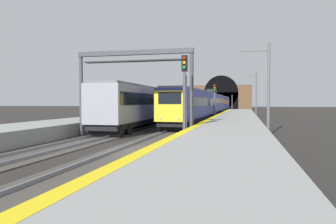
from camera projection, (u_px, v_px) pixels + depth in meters
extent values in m
plane|color=#282623|center=(135.00, 151.00, 17.10)|extent=(320.00, 320.00, 0.00)
cube|color=gray|center=(223.00, 144.00, 15.96)|extent=(112.00, 4.88, 1.01)
cube|color=yellow|center=(181.00, 133.00, 16.46)|extent=(112.00, 0.50, 0.01)
cube|color=#423D38|center=(135.00, 150.00, 17.09)|extent=(160.00, 3.12, 0.06)
cube|color=gray|center=(122.00, 148.00, 17.26)|extent=(160.00, 0.07, 0.15)
cube|color=gray|center=(147.00, 149.00, 16.92)|extent=(160.00, 0.07, 0.15)
cube|color=#423D38|center=(60.00, 148.00, 18.17)|extent=(160.00, 2.98, 0.06)
cube|color=gray|center=(49.00, 145.00, 18.33)|extent=(160.00, 0.07, 0.15)
cube|color=gray|center=(71.00, 146.00, 17.99)|extent=(160.00, 0.07, 0.15)
cube|color=navy|center=(193.00, 104.00, 35.94)|extent=(20.39, 3.28, 2.82)
cube|color=black|center=(193.00, 102.00, 35.93)|extent=(19.57, 3.29, 0.91)
cube|color=slate|center=(193.00, 91.00, 35.89)|extent=(19.77, 2.85, 0.20)
cube|color=black|center=(193.00, 118.00, 35.99)|extent=(19.97, 2.93, 0.52)
cylinder|color=black|center=(174.00, 127.00, 27.40)|extent=(1.01, 2.61, 0.95)
cylinder|color=black|center=(178.00, 125.00, 29.14)|extent=(1.01, 2.61, 0.95)
cylinder|color=black|center=(202.00, 118.00, 42.87)|extent=(1.01, 2.61, 0.95)
cylinder|color=black|center=(204.00, 117.00, 44.61)|extent=(1.01, 2.61, 0.95)
cube|color=yellow|center=(170.00, 106.00, 26.10)|extent=(0.18, 2.70, 2.59)
cube|color=black|center=(170.00, 98.00, 26.03)|extent=(0.09, 1.97, 1.02)
sphere|color=#F2EACC|center=(179.00, 118.00, 25.87)|extent=(0.20, 0.20, 0.20)
sphere|color=#F2EACC|center=(161.00, 118.00, 26.27)|extent=(0.20, 0.20, 0.20)
cube|color=navy|center=(212.00, 103.00, 56.37)|extent=(20.39, 3.28, 2.82)
cube|color=black|center=(212.00, 101.00, 56.36)|extent=(19.57, 3.29, 0.85)
cube|color=slate|center=(212.00, 95.00, 56.32)|extent=(19.77, 2.85, 0.20)
cube|color=black|center=(211.00, 112.00, 56.42)|extent=(19.97, 2.93, 0.52)
cylinder|color=black|center=(204.00, 116.00, 47.78)|extent=(1.01, 2.61, 0.95)
cylinder|color=black|center=(206.00, 116.00, 49.52)|extent=(1.01, 2.61, 0.95)
cylinder|color=black|center=(216.00, 113.00, 63.35)|extent=(1.01, 2.61, 0.95)
cylinder|color=black|center=(217.00, 112.00, 65.09)|extent=(1.01, 2.61, 0.95)
cube|color=navy|center=(220.00, 103.00, 76.80)|extent=(20.39, 3.28, 2.82)
cube|color=black|center=(220.00, 102.00, 76.79)|extent=(19.57, 3.29, 0.87)
cube|color=slate|center=(220.00, 97.00, 76.75)|extent=(19.77, 2.85, 0.20)
cube|color=black|center=(220.00, 109.00, 76.85)|extent=(19.97, 2.93, 0.52)
cylinder|color=black|center=(216.00, 112.00, 68.18)|extent=(1.01, 2.61, 0.95)
cylinder|color=black|center=(217.00, 112.00, 69.92)|extent=(1.01, 2.61, 0.95)
cylinder|color=black|center=(223.00, 110.00, 83.81)|extent=(1.01, 2.61, 0.95)
cylinder|color=black|center=(224.00, 110.00, 85.55)|extent=(1.01, 2.61, 0.95)
cube|color=black|center=(212.00, 92.00, 56.30)|extent=(1.34, 1.72, 0.90)
cube|color=gray|center=(142.00, 103.00, 32.45)|extent=(20.65, 3.38, 2.99)
cube|color=black|center=(142.00, 99.00, 32.44)|extent=(19.83, 3.39, 1.01)
cube|color=slate|center=(142.00, 88.00, 32.40)|extent=(20.02, 2.94, 0.20)
cube|color=black|center=(142.00, 120.00, 32.51)|extent=(20.23, 3.03, 0.53)
cylinder|color=black|center=(162.00, 118.00, 41.53)|extent=(1.04, 2.61, 0.96)
cylinder|color=black|center=(159.00, 119.00, 39.77)|extent=(1.04, 2.61, 0.96)
cylinder|color=black|center=(115.00, 129.00, 25.27)|extent=(1.04, 2.61, 0.96)
cylinder|color=black|center=(106.00, 131.00, 23.51)|extent=(1.04, 2.61, 0.96)
cube|color=yellow|center=(164.00, 104.00, 42.55)|extent=(0.20, 2.69, 2.74)
cube|color=black|center=(164.00, 98.00, 42.58)|extent=(0.10, 1.96, 1.08)
sphere|color=#F2EACC|center=(159.00, 111.00, 42.81)|extent=(0.20, 0.20, 0.20)
sphere|color=#F2EACC|center=(170.00, 111.00, 42.48)|extent=(0.20, 0.20, 0.20)
cube|color=gray|center=(182.00, 103.00, 52.93)|extent=(20.65, 3.38, 2.99)
cube|color=black|center=(182.00, 101.00, 52.92)|extent=(19.83, 3.39, 1.07)
cube|color=slate|center=(182.00, 93.00, 52.88)|extent=(20.02, 2.94, 0.20)
cube|color=black|center=(182.00, 113.00, 52.98)|extent=(20.23, 3.03, 0.53)
cylinder|color=black|center=(189.00, 113.00, 61.92)|extent=(1.04, 2.61, 0.96)
cylinder|color=black|center=(188.00, 113.00, 60.16)|extent=(1.04, 2.61, 0.96)
cylinder|color=black|center=(173.00, 117.00, 45.83)|extent=(1.04, 2.61, 0.96)
cylinder|color=black|center=(171.00, 117.00, 44.07)|extent=(1.04, 2.61, 0.96)
cube|color=gray|center=(199.00, 102.00, 73.40)|extent=(20.65, 3.38, 2.99)
cube|color=black|center=(199.00, 101.00, 73.39)|extent=(19.83, 3.39, 0.87)
cube|color=slate|center=(199.00, 96.00, 73.35)|extent=(20.02, 2.94, 0.20)
cube|color=black|center=(199.00, 110.00, 73.46)|extent=(20.23, 3.03, 0.53)
cylinder|color=black|center=(203.00, 110.00, 82.59)|extent=(1.04, 2.61, 0.96)
cylinder|color=black|center=(203.00, 110.00, 80.83)|extent=(1.04, 2.61, 0.96)
cylinder|color=black|center=(195.00, 112.00, 66.11)|extent=(1.04, 2.61, 0.96)
cylinder|color=black|center=(194.00, 112.00, 64.35)|extent=(1.04, 2.61, 0.96)
cylinder|color=#4C4C54|center=(185.00, 107.00, 20.69)|extent=(0.16, 0.16, 4.65)
cube|color=black|center=(185.00, 63.00, 20.60)|extent=(0.20, 0.38, 1.05)
cube|color=#4C4C54|center=(185.00, 107.00, 20.83)|extent=(0.04, 0.28, 4.18)
sphere|color=red|center=(184.00, 58.00, 20.47)|extent=(0.20, 0.20, 0.20)
sphere|color=yellow|center=(184.00, 63.00, 20.48)|extent=(0.20, 0.20, 0.20)
sphere|color=green|center=(184.00, 67.00, 20.49)|extent=(0.20, 0.20, 0.20)
cylinder|color=#4C4C54|center=(215.00, 107.00, 41.26)|extent=(0.16, 0.16, 3.90)
cube|color=black|center=(215.00, 88.00, 41.18)|extent=(0.20, 0.38, 1.05)
cube|color=#4C4C54|center=(215.00, 107.00, 41.39)|extent=(0.04, 0.28, 3.51)
sphere|color=red|center=(215.00, 86.00, 41.04)|extent=(0.20, 0.20, 0.20)
sphere|color=yellow|center=(215.00, 88.00, 41.05)|extent=(0.20, 0.20, 0.20)
sphere|color=green|center=(215.00, 90.00, 41.06)|extent=(0.20, 0.20, 0.20)
cylinder|color=#4C4C54|center=(232.00, 104.00, 97.37)|extent=(0.16, 0.16, 4.14)
cube|color=black|center=(232.00, 96.00, 97.29)|extent=(0.20, 0.38, 0.75)
cube|color=#4C4C54|center=(232.00, 104.00, 97.51)|extent=(0.04, 0.28, 3.73)
sphere|color=red|center=(232.00, 95.00, 97.16)|extent=(0.20, 0.20, 0.20)
sphere|color=yellow|center=(232.00, 96.00, 97.17)|extent=(0.20, 0.20, 0.20)
cylinder|color=#3F3F47|center=(81.00, 97.00, 24.59)|extent=(0.28, 0.28, 6.15)
cylinder|color=#3F3F47|center=(192.00, 96.00, 22.53)|extent=(0.28, 0.28, 6.15)
cube|color=#3F3F47|center=(134.00, 53.00, 23.46)|extent=(0.36, 8.98, 0.35)
cube|color=#2D2D33|center=(134.00, 61.00, 23.48)|extent=(0.70, 7.83, 0.08)
cube|color=brown|center=(221.00, 97.00, 110.65)|extent=(2.62, 20.87, 8.48)
cube|color=black|center=(221.00, 101.00, 109.37)|extent=(0.12, 11.69, 5.94)
cylinder|color=black|center=(221.00, 92.00, 109.27)|extent=(0.12, 11.69, 11.69)
cylinder|color=#595B60|center=(256.00, 95.00, 51.43)|extent=(0.22, 0.22, 7.51)
cylinder|color=#595B60|center=(250.00, 76.00, 51.55)|extent=(0.08, 1.84, 0.08)
cylinder|color=#595B60|center=(269.00, 89.00, 24.52)|extent=(0.22, 0.22, 7.24)
cylinder|color=#595B60|center=(254.00, 51.00, 24.68)|extent=(0.08, 2.26, 0.08)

